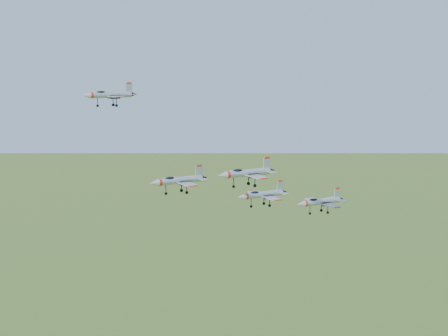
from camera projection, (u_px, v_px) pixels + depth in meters
name	position (u px, v px, depth m)	size (l,w,h in m)	color
jet_lead	(109.00, 95.00, 121.98)	(11.21, 9.35, 3.00)	#A2A6AE
jet_left_high	(178.00, 180.00, 108.72)	(11.29, 9.47, 3.03)	#A2A6AE
jet_right_high	(246.00, 173.00, 100.17)	(10.89, 9.12, 2.92)	#A2A6AE
jet_left_low	(262.00, 194.00, 122.19)	(11.57, 9.68, 3.10)	#A2A6AE
jet_right_low	(320.00, 202.00, 115.95)	(10.79, 9.01, 2.89)	#A2A6AE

